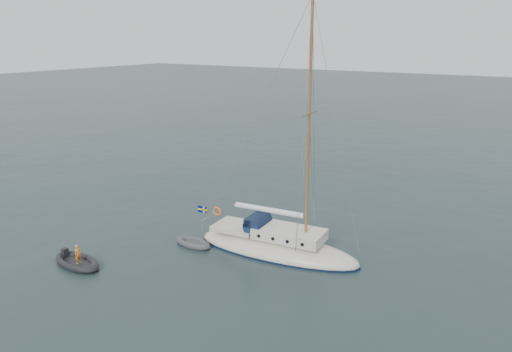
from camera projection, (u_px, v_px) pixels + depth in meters
The scene contains 4 objects.
ground at pixel (283, 264), 28.30m from camera, with size 300.00×300.00×0.00m, color black.
sailboat at pixel (277, 234), 29.50m from camera, with size 10.69×3.20×15.22m.
dinghy at pixel (193, 243), 30.75m from camera, with size 2.61×1.18×0.37m.
rib at pixel (77, 261), 28.14m from camera, with size 3.51×1.60×1.28m.
Camera 1 is at (12.61, -22.62, 12.54)m, focal length 35.00 mm.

